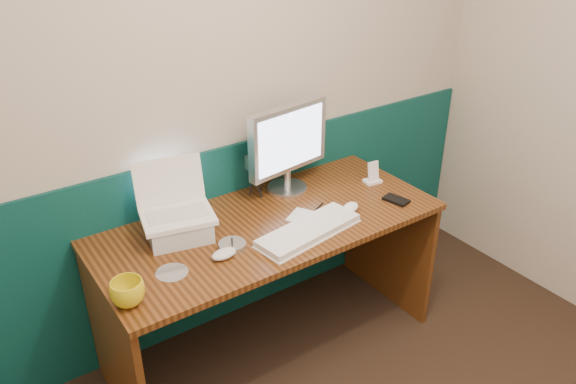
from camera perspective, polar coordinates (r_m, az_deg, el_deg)
back_wall at (r=2.60m, az=-9.33°, el=9.07°), size 3.50×0.04×2.50m
wainscot at (r=2.92m, az=-8.09°, el=-5.05°), size 3.48×0.02×1.00m
desk at (r=2.79m, az=-1.77°, el=-9.63°), size 1.60×0.70×0.75m
laptop_riser at (r=2.49m, az=-11.04°, el=-3.58°), size 0.31×0.28×0.09m
laptop at (r=2.40m, az=-11.41°, el=-0.09°), size 0.35×0.29×0.25m
monitor at (r=2.75m, az=-0.10°, el=4.54°), size 0.48×0.20×0.47m
keyboard at (r=2.48m, az=2.10°, el=-4.00°), size 0.52×0.24×0.03m
mouse_right at (r=2.67m, az=6.35°, el=-1.59°), size 0.13×0.11×0.04m
mouse_left at (r=2.34m, az=-6.52°, el=-6.26°), size 0.12×0.08×0.04m
mug at (r=2.15m, az=-15.99°, el=-9.80°), size 0.16×0.16×0.10m
camcorder at (r=2.76m, az=-3.19°, el=1.57°), size 0.09×0.13×0.20m
cd_spindle at (r=2.40m, az=-5.68°, el=-5.43°), size 0.12×0.12×0.02m
cd_loose_a at (r=2.30m, az=-11.71°, el=-8.00°), size 0.13×0.13×0.00m
pen at (r=2.67m, az=2.95°, el=-1.73°), size 0.12×0.06×0.01m
papers at (r=2.62m, az=1.21°, el=-2.43°), size 0.16×0.14×0.00m
dock at (r=2.95m, az=8.58°, el=1.11°), size 0.09×0.07×0.02m
music_player at (r=2.92m, az=8.66°, el=2.13°), size 0.06×0.04×0.10m
pda at (r=2.79m, az=10.93°, el=-0.79°), size 0.10×0.14×0.01m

